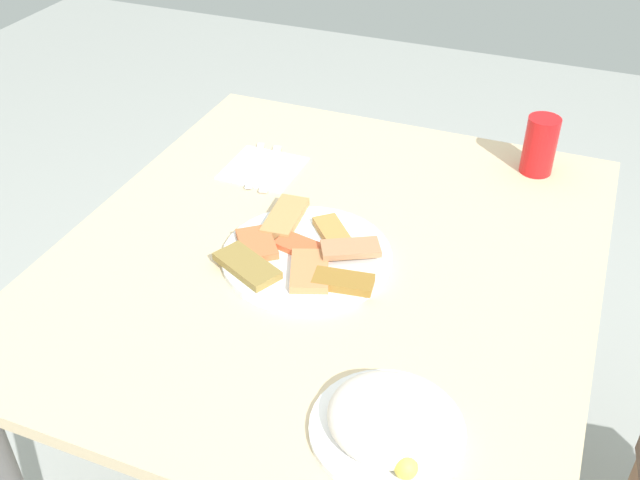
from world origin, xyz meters
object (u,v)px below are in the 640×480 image
Objects in this scene: salad_plate_greens at (388,421)px; soda_can at (540,145)px; dining_table at (328,288)px; pide_platter at (304,254)px; spoon at (271,168)px; fork at (255,165)px; paper_napkin at (263,168)px.

salad_plate_greens is 1.71× the size of soda_can.
dining_table is at bearing -147.88° from salad_plate_greens.
pide_platter is 1.61× the size of spoon.
fork reaches higher than dining_table.
salad_plate_greens is 1.40× the size of paper_napkin.
paper_napkin is 0.81× the size of fork.
paper_napkin is (-0.56, -0.45, -0.02)m from salad_plate_greens.
paper_napkin is at bearing -141.37° from salad_plate_greens.
salad_plate_greens is (0.35, 0.22, 0.11)m from dining_table.
dining_table is 0.53m from soda_can.
salad_plate_greens reaches higher than spoon.
soda_can reaches higher than spoon.
dining_table is at bearing 47.12° from paper_napkin.
paper_napkin is (0.20, -0.53, -0.06)m from soda_can.
spoon is at bearing -144.40° from pide_platter.
fork is at bearing -105.14° from spoon.
dining_table is at bearing -35.89° from soda_can.
pide_platter is 0.57m from soda_can.
salad_plate_greens reaches higher than fork.
fork and spoon have the same top height.
spoon is at bearing -142.51° from salad_plate_greens.
soda_can is at bearing 110.72° from paper_napkin.
pide_platter is 0.31m from spoon.
paper_napkin is at bearing -69.28° from soda_can.
spoon is (-0.25, -0.18, -0.01)m from pide_platter.
pide_platter reaches higher than spoon.
soda_can reaches higher than fork.
pide_platter is at bearing 20.46° from spoon.
dining_table is 5.65× the size of fork.
dining_table is 5.62× the size of spoon.
soda_can is (-0.42, 0.30, 0.15)m from dining_table.
paper_napkin is at bearing -141.80° from pide_platter.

